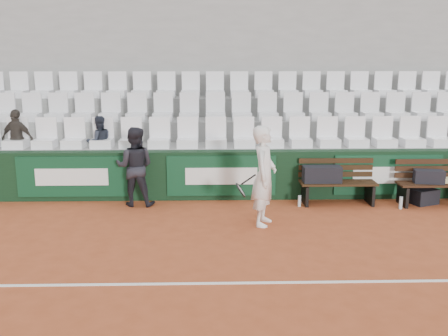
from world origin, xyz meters
TOP-DOWN VIEW (x-y plane):
  - ground at (0.00, 0.00)m, footprint 80.00×80.00m
  - court_baseline at (0.00, 0.00)m, footprint 18.00×0.06m
  - back_barrier at (0.07, 3.99)m, footprint 18.00×0.34m
  - grandstand_tier_front at (0.00, 4.62)m, footprint 18.00×0.95m
  - grandstand_tier_mid at (0.00, 5.58)m, footprint 18.00×0.95m
  - grandstand_tier_back at (0.00, 6.53)m, footprint 18.00×0.95m
  - grandstand_rear_wall at (0.00, 7.15)m, footprint 18.00×0.30m
  - seat_row_front at (0.00, 4.45)m, footprint 11.90×0.44m
  - seat_row_mid at (0.00, 5.40)m, footprint 11.90×0.44m
  - seat_row_back at (0.00, 6.35)m, footprint 11.90×0.44m
  - bench_left at (2.11, 3.55)m, footprint 1.50×0.56m
  - bench_right at (4.02, 3.41)m, footprint 1.50×0.56m
  - sports_bag_left at (1.78, 3.55)m, footprint 0.74×0.32m
  - sports_bag_right at (3.86, 3.41)m, footprint 0.60×0.35m
  - towel at (4.27, 3.45)m, footprint 0.35×0.28m
  - sports_bag_ground at (3.85, 3.48)m, footprint 0.57×0.46m
  - water_bottle_near at (1.32, 3.38)m, footprint 0.06×0.06m
  - water_bottle_far at (3.25, 3.17)m, footprint 0.07×0.07m
  - tennis_player at (0.50, 2.34)m, footprint 0.78×0.73m
  - ball_kid at (-1.89, 3.57)m, footprint 0.80×0.64m
  - spectator_b at (-4.48, 4.50)m, footprint 0.79×0.49m
  - spectator_c at (-2.77, 4.50)m, footprint 0.66×0.60m

SIDE VIEW (x-z plane):
  - ground at x=0.00m, z-range 0.00..0.00m
  - court_baseline at x=0.00m, z-range 0.00..0.01m
  - water_bottle_near at x=1.32m, z-range 0.00..0.22m
  - water_bottle_far at x=3.25m, z-range 0.00..0.24m
  - sports_bag_ground at x=3.85m, z-range 0.00..0.30m
  - bench_left at x=2.11m, z-range 0.00..0.45m
  - bench_right at x=4.02m, z-range 0.00..0.45m
  - towel at x=4.27m, z-range 0.45..0.54m
  - grandstand_tier_front at x=0.00m, z-range 0.00..1.00m
  - back_barrier at x=0.07m, z-range 0.00..1.00m
  - sports_bag_right at x=3.86m, z-range 0.45..0.71m
  - sports_bag_left at x=1.78m, z-range 0.45..0.77m
  - grandstand_tier_mid at x=0.00m, z-range 0.00..1.45m
  - ball_kid at x=-1.89m, z-range 0.00..1.56m
  - tennis_player at x=0.50m, z-range 0.00..1.74m
  - grandstand_tier_back at x=0.00m, z-range 0.00..1.90m
  - seat_row_front at x=0.00m, z-range 1.00..1.63m
  - spectator_c at x=-2.77m, z-range 1.00..2.11m
  - spectator_b at x=-4.48m, z-range 1.00..2.26m
  - seat_row_mid at x=0.00m, z-range 1.45..2.08m
  - grandstand_rear_wall at x=0.00m, z-range 0.00..4.40m
  - seat_row_back at x=0.00m, z-range 1.90..2.53m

